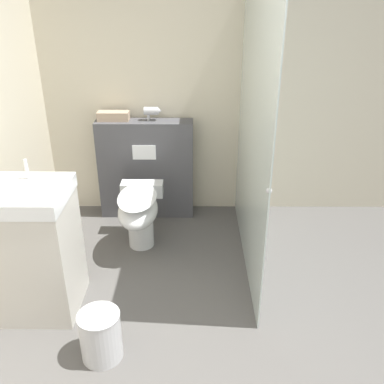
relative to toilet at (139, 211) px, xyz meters
The scene contains 8 objects.
wall_back 1.28m from the toilet, 61.78° to the left, with size 8.00×0.06×2.50m.
partition_panel 0.66m from the toilet, 89.81° to the left, with size 0.92×0.22×0.98m.
shower_glass 1.17m from the toilet, ahead, with size 0.04×1.80×2.17m.
toilet is the anchor object (origin of this frame).
sink_vanity 1.01m from the toilet, 129.70° to the right, with size 0.58×0.52×1.09m.
hair_drier 0.97m from the toilet, 83.24° to the left, with size 0.16×0.07×0.13m.
folded_towel 0.98m from the toilet, 113.17° to the left, with size 0.29×0.12×0.08m.
waste_bin 1.27m from the toilet, 94.76° to the right, with size 0.26×0.26×0.33m.
Camera 1 is at (0.04, -1.64, 2.13)m, focal length 40.00 mm.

